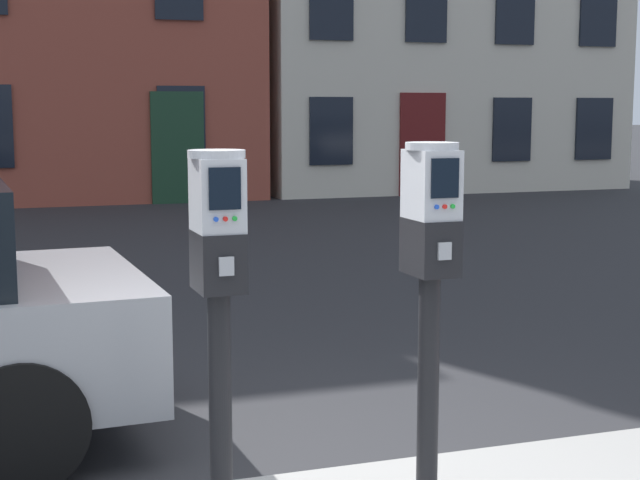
{
  "coord_description": "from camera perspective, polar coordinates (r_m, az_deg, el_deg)",
  "views": [
    {
      "loc": [
        -1.13,
        -3.82,
        1.8
      ],
      "look_at": [
        0.1,
        -0.22,
        1.28
      ],
      "focal_mm": 53.72,
      "sensor_mm": 36.0,
      "label": 1
    }
  ],
  "objects": [
    {
      "name": "parking_meter_twin_adjacent",
      "position": [
        3.93,
        6.59,
        -1.13
      ],
      "size": [
        0.22,
        0.25,
        1.53
      ],
      "rotation": [
        0.0,
        0.0,
        -1.55
      ],
      "color": "black",
      "rests_on": "sidewalk_slab"
    },
    {
      "name": "parking_meter_near_kerb",
      "position": [
        3.64,
        -6.07,
        -2.03
      ],
      "size": [
        0.22,
        0.25,
        1.51
      ],
      "rotation": [
        0.0,
        0.0,
        -1.55
      ],
      "color": "black",
      "rests_on": "sidewalk_slab"
    }
  ]
}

